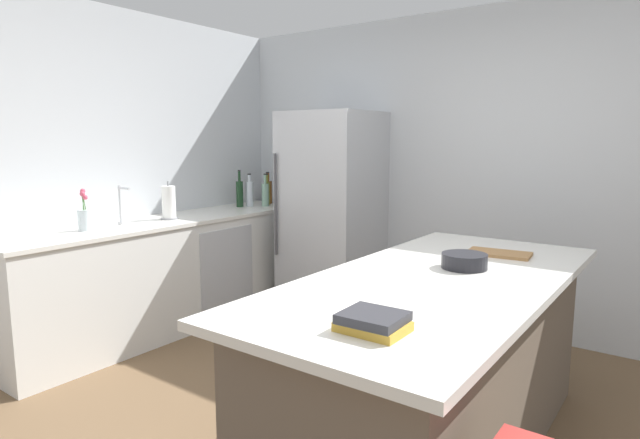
% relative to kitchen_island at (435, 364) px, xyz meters
% --- Properties ---
extents(wall_rear, '(6.00, 0.10, 2.60)m').
position_rel_kitchen_island_xyz_m(wall_rear, '(-0.46, 1.94, 0.84)').
color(wall_rear, silver).
rests_on(wall_rear, ground_plane).
extents(wall_left, '(0.10, 6.00, 2.60)m').
position_rel_kitchen_island_xyz_m(wall_left, '(-2.91, -0.31, 0.84)').
color(wall_left, silver).
rests_on(wall_left, ground_plane).
extents(counter_run_left, '(0.67, 2.82, 0.91)m').
position_rel_kitchen_island_xyz_m(counter_run_left, '(-2.55, 0.40, -0.00)').
color(counter_run_left, silver).
rests_on(counter_run_left, ground_plane).
extents(kitchen_island, '(1.03, 2.29, 0.91)m').
position_rel_kitchen_island_xyz_m(kitchen_island, '(0.00, 0.00, 0.00)').
color(kitchen_island, brown).
rests_on(kitchen_island, ground_plane).
extents(refrigerator, '(0.77, 0.74, 1.80)m').
position_rel_kitchen_island_xyz_m(refrigerator, '(-1.69, 1.54, 0.44)').
color(refrigerator, '#B7BABF').
rests_on(refrigerator, ground_plane).
extents(sink_faucet, '(0.15, 0.05, 0.30)m').
position_rel_kitchen_island_xyz_m(sink_faucet, '(-2.59, 0.01, 0.61)').
color(sink_faucet, silver).
rests_on(sink_faucet, counter_run_left).
extents(flower_vase, '(0.09, 0.09, 0.30)m').
position_rel_kitchen_island_xyz_m(flower_vase, '(-2.56, -0.32, 0.55)').
color(flower_vase, silver).
rests_on(flower_vase, counter_run_left).
extents(paper_towel_roll, '(0.14, 0.14, 0.31)m').
position_rel_kitchen_island_xyz_m(paper_towel_roll, '(-2.52, 0.39, 0.59)').
color(paper_towel_roll, gray).
rests_on(paper_towel_roll, counter_run_left).
extents(whiskey_bottle, '(0.08, 0.08, 0.32)m').
position_rel_kitchen_island_xyz_m(whiskey_bottle, '(-2.59, 1.68, 0.58)').
color(whiskey_bottle, brown).
rests_on(whiskey_bottle, counter_run_left).
extents(olive_oil_bottle, '(0.05, 0.05, 0.31)m').
position_rel_kitchen_island_xyz_m(olive_oil_bottle, '(-2.52, 1.59, 0.58)').
color(olive_oil_bottle, olive).
rests_on(olive_oil_bottle, counter_run_left).
extents(gin_bottle, '(0.07, 0.07, 0.32)m').
position_rel_kitchen_island_xyz_m(gin_bottle, '(-2.47, 1.50, 0.57)').
color(gin_bottle, '#8CB79E').
rests_on(gin_bottle, counter_run_left).
extents(soda_bottle, '(0.07, 0.07, 0.32)m').
position_rel_kitchen_island_xyz_m(soda_bottle, '(-2.57, 1.40, 0.59)').
color(soda_bottle, silver).
rests_on(soda_bottle, counter_run_left).
extents(wine_bottle, '(0.07, 0.07, 0.36)m').
position_rel_kitchen_island_xyz_m(wine_bottle, '(-2.62, 1.31, 0.59)').
color(wine_bottle, '#19381E').
rests_on(wine_bottle, counter_run_left).
extents(cookbook_stack, '(0.23, 0.19, 0.07)m').
position_rel_kitchen_island_xyz_m(cookbook_stack, '(0.12, -0.82, 0.48)').
color(cookbook_stack, gold).
rests_on(cookbook_stack, kitchen_island).
extents(mixing_bowl, '(0.23, 0.23, 0.08)m').
position_rel_kitchen_island_xyz_m(mixing_bowl, '(0.04, 0.23, 0.49)').
color(mixing_bowl, black).
rests_on(mixing_bowl, kitchen_island).
extents(cutting_board, '(0.36, 0.23, 0.02)m').
position_rel_kitchen_island_xyz_m(cutting_board, '(0.09, 0.65, 0.46)').
color(cutting_board, '#9E7042').
rests_on(cutting_board, kitchen_island).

